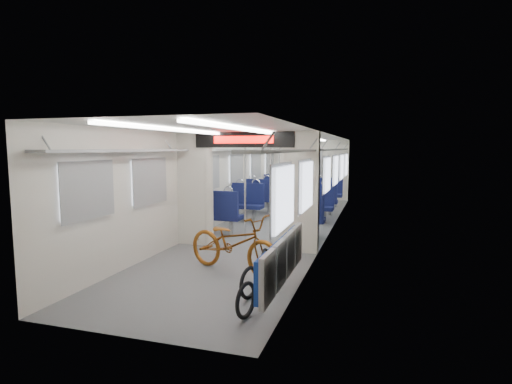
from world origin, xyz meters
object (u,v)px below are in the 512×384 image
at_px(stanchion_near_right, 271,189).
at_px(bicycle, 234,243).
at_px(bike_hoop_b, 249,285).
at_px(stanchion_near_left, 245,187).
at_px(stanchion_far_right, 295,178).
at_px(seat_bay_near_left, 235,205).
at_px(seat_bay_far_right, 326,194).
at_px(flip_bench, 283,258).
at_px(bike_hoop_c, 264,268).
at_px(seat_bay_near_right, 310,206).
at_px(stanchion_far_left, 279,177).
at_px(seat_bay_far_left, 269,191).
at_px(bike_hoop_a, 246,302).

bearing_deg(stanchion_near_right, bicycle, -92.35).
height_order(bike_hoop_b, stanchion_near_left, stanchion_near_left).
bearing_deg(stanchion_far_right, stanchion_near_left, -99.06).
bearing_deg(seat_bay_near_left, seat_bay_far_right, 60.94).
bearing_deg(stanchion_far_right, flip_bench, -80.15).
height_order(bike_hoop_c, seat_bay_near_right, seat_bay_near_right).
xyz_separation_m(bicycle, stanchion_far_right, (-0.06, 5.28, 0.67)).
xyz_separation_m(bike_hoop_c, stanchion_far_left, (-1.24, 6.04, 0.91)).
bearing_deg(stanchion_near_right, stanchion_near_left, 159.66).
distance_m(bike_hoop_b, seat_bay_far_left, 8.11).
relative_size(bike_hoop_b, stanchion_near_right, 0.19).
height_order(seat_bay_near_right, stanchion_near_left, stanchion_near_left).
xyz_separation_m(seat_bay_near_left, stanchion_far_right, (1.20, 1.77, 0.59)).
height_order(bike_hoop_a, seat_bay_far_right, seat_bay_far_right).
bearing_deg(bicycle, flip_bench, -113.64).
distance_m(flip_bench, seat_bay_far_right, 7.89).
bearing_deg(stanchion_near_left, bike_hoop_a, -71.46).
distance_m(bike_hoop_b, stanchion_far_left, 6.83).
height_order(seat_bay_near_left, stanchion_far_left, stanchion_far_left).
bearing_deg(stanchion_near_left, seat_bay_far_right, 76.02).
relative_size(seat_bay_near_right, seat_bay_far_left, 0.97).
xyz_separation_m(stanchion_near_left, stanchion_far_right, (0.49, 3.06, 0.00)).
bearing_deg(seat_bay_near_right, stanchion_near_right, -106.58).
relative_size(flip_bench, bike_hoop_a, 4.85).
bearing_deg(flip_bench, bicycle, 135.92).
bearing_deg(bicycle, bike_hoop_c, -102.63).
bearing_deg(seat_bay_near_right, stanchion_far_left, 123.57).
distance_m(flip_bench, stanchion_near_right, 3.19).
xyz_separation_m(seat_bay_far_right, stanchion_far_left, (-1.23, -1.24, 0.61)).
distance_m(seat_bay_near_right, stanchion_far_left, 2.30).
bearing_deg(stanchion_far_left, stanchion_far_right, -32.27).
bearing_deg(seat_bay_far_right, bike_hoop_a, -89.14).
height_order(seat_bay_far_left, stanchion_far_right, stanchion_far_right).
distance_m(bike_hoop_c, seat_bay_near_right, 4.20).
bearing_deg(bike_hoop_a, seat_bay_near_right, 91.35).
height_order(bike_hoop_a, stanchion_far_left, stanchion_far_left).
bearing_deg(stanchion_far_left, bike_hoop_a, -79.38).
xyz_separation_m(bike_hoop_a, bike_hoop_c, (-0.12, 1.21, 0.05)).
bearing_deg(flip_bench, bike_hoop_b, -177.03).
height_order(flip_bench, bike_hoop_c, flip_bench).
bearing_deg(seat_bay_far_left, bike_hoop_a, -76.74).
distance_m(bike_hoop_b, seat_bay_far_right, 7.91).
xyz_separation_m(bike_hoop_a, stanchion_near_left, (-1.29, 3.83, 0.95)).
height_order(bike_hoop_a, seat_bay_near_right, seat_bay_near_right).
relative_size(seat_bay_far_left, stanchion_near_right, 1.01).
distance_m(bicycle, bike_hoop_b, 1.21).
height_order(seat_bay_far_left, stanchion_far_left, stanchion_far_left).
bearing_deg(bike_hoop_b, seat_bay_far_right, 89.82).
bearing_deg(stanchion_far_right, bicycle, -89.38).
relative_size(bike_hoop_c, stanchion_near_left, 0.23).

